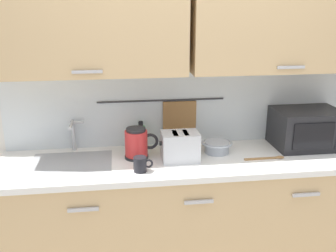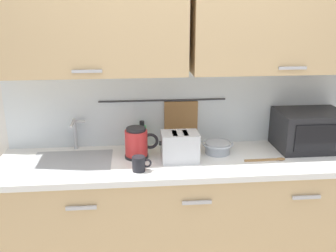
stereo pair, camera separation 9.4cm
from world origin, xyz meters
TOP-DOWN VIEW (x-y plane):
  - counter_unit at (-0.01, 0.30)m, footprint 2.53×0.64m
  - back_wall_assembly at (-0.00, 0.53)m, footprint 3.70×0.41m
  - sink_faucet at (-0.78, 0.53)m, footprint 0.09×0.17m
  - microwave at (0.87, 0.41)m, footprint 0.46×0.35m
  - electric_kettle at (-0.35, 0.35)m, footprint 0.23×0.16m
  - dish_soap_bottle at (-0.31, 0.54)m, footprint 0.06×0.06m
  - mug_near_sink at (-0.34, 0.13)m, footprint 0.12×0.08m
  - mixing_bowl at (0.20, 0.37)m, footprint 0.21×0.21m
  - toaster at (-0.07, 0.27)m, footprint 0.26×0.17m
  - wooden_spoon at (0.52, 0.21)m, footprint 0.28×0.04m

SIDE VIEW (x-z plane):
  - counter_unit at x=-0.01m, z-range 0.01..0.91m
  - wooden_spoon at x=0.52m, z-range 0.90..0.91m
  - mixing_bowl at x=0.20m, z-range 0.91..0.98m
  - mug_near_sink at x=-0.34m, z-range 0.90..1.00m
  - dish_soap_bottle at x=-0.31m, z-range 0.89..1.08m
  - toaster at x=-0.07m, z-range 0.90..1.09m
  - electric_kettle at x=-0.35m, z-range 0.90..1.11m
  - microwave at x=0.87m, z-range 0.90..1.17m
  - sink_faucet at x=-0.78m, z-range 0.93..1.15m
  - back_wall_assembly at x=0.00m, z-range 0.27..2.77m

